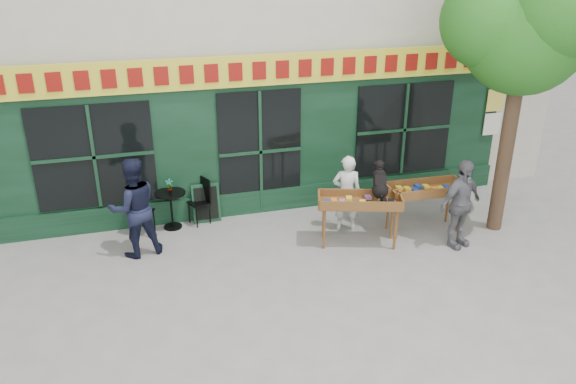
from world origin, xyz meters
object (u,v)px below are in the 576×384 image
object	(u,v)px
man_right	(460,204)
man_left	(134,208)
book_cart_center	(360,204)
bistro_table	(171,203)
book_cart_right	(425,192)
dog	(380,179)
woman	(347,193)

from	to	relation	value
man_right	man_left	distance (m)	5.89
book_cart_center	man_right	xyz separation A→B (m)	(1.74, -0.58, 0.03)
bistro_table	man_left	distance (m)	1.20
book_cart_center	bistro_table	distance (m)	3.70
book_cart_right	dog	bearing A→B (deg)	-166.29
man_left	book_cart_right	bearing A→B (deg)	161.06
book_cart_right	man_right	size ratio (longest dim) A/B	0.90
woman	bistro_table	world-z (taller)	woman
book_cart_right	man_left	xyz separation A→B (m)	(-5.44, 0.57, 0.10)
man_right	bistro_table	bearing A→B (deg)	138.33
book_cart_center	book_cart_right	xyz separation A→B (m)	(1.44, 0.17, 0.00)
woman	man_left	distance (m)	4.01
dog	book_cart_right	distance (m)	1.20
dog	man_right	world-z (taller)	man_right
book_cart_right	bistro_table	xyz separation A→B (m)	(-4.74, 1.47, -0.28)
woman	bistro_table	distance (m)	3.45
book_cart_right	bistro_table	bearing A→B (deg)	164.88
book_cart_center	woman	size ratio (longest dim) A/B	1.05
dog	bistro_table	size ratio (longest dim) A/B	0.79
man_right	book_cart_right	bearing A→B (deg)	93.92
book_cart_center	man_right	size ratio (longest dim) A/B	0.95
book_cart_right	book_cart_center	bearing A→B (deg)	-171.02
woman	man_right	xyz separation A→B (m)	(1.74, -1.23, 0.08)
man_right	bistro_table	distance (m)	5.51
woman	man_left	xyz separation A→B (m)	(-4.00, 0.09, 0.16)
woman	man_left	size ratio (longest dim) A/B	0.83
woman	dog	bearing A→B (deg)	134.26
woman	book_cart_right	distance (m)	1.52
book_cart_right	man_right	xyz separation A→B (m)	(0.30, -0.75, 0.03)
woman	bistro_table	xyz separation A→B (m)	(-3.30, 0.99, -0.22)
book_cart_center	man_right	world-z (taller)	man_right
woman	book_cart_right	world-z (taller)	woman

